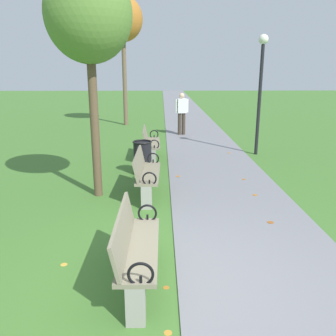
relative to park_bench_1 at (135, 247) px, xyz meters
The scene contains 11 objects.
ground_plane 0.70m from the park_bench_1, ahead, with size 80.00×80.00×0.00m, color #42722D.
paved_walkway 18.03m from the park_bench_1, 84.55° to the left, with size 2.42×44.00×0.02m, color slate.
park_bench_1 is the anchor object (origin of this frame).
park_bench_2 3.13m from the park_bench_1, 90.00° to the left, with size 0.51×1.61×0.90m.
park_bench_3 6.18m from the park_bench_1, 90.00° to the left, with size 0.51×1.61×0.90m.
tree_1 4.44m from the park_bench_1, 107.51° to the left, with size 1.60×1.60×4.37m.
tree_2 13.49m from the park_bench_1, 95.96° to the left, with size 1.74×1.74×5.59m.
pedestrian_walking 10.15m from the park_bench_1, 83.66° to the left, with size 0.52×0.27×1.62m.
trash_bin 4.66m from the park_bench_1, 91.81° to the left, with size 0.48×0.48×0.84m.
lamp_post 7.69m from the park_bench_1, 64.45° to the left, with size 0.28×0.28×3.48m.
scattered_leaves 3.73m from the park_bench_1, 75.43° to the left, with size 4.45×9.31×0.02m.
Camera 1 is at (-0.19, -3.77, 2.53)m, focal length 37.91 mm.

